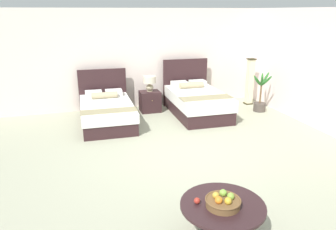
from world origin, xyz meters
The scene contains 12 objects.
ground_plane centered at (0.00, 0.00, -0.01)m, with size 10.27×10.35×0.02m, color #A3A48A.
wall_back centered at (0.00, 3.37, 1.29)m, with size 10.27×0.12×2.58m, color silver.
wall_side_right centered at (3.33, 0.40, 1.29)m, with size 0.12×5.95×2.58m, color silver.
bed_near_window centered at (-1.12, 2.20, 0.28)m, with size 1.25×2.08×1.11m.
bed_near_corner centered at (1.12, 2.19, 0.33)m, with size 1.28×2.08×1.27m.
nightstand centered at (0.06, 2.77, 0.27)m, with size 0.51×0.47×0.53m.
table_lamp centered at (0.06, 2.79, 0.78)m, with size 0.33×0.33×0.39m.
coffee_table centered at (-0.33, -2.25, 0.33)m, with size 0.97×0.97×0.43m.
fruit_bowl centered at (-0.35, -2.29, 0.49)m, with size 0.40×0.40×0.16m.
loose_apple centered at (-0.61, -2.16, 0.46)m, with size 0.07×0.07×0.07m.
floor_lamp_corner centered at (2.88, 2.65, 0.64)m, with size 0.21×0.21×1.27m.
potted_palm centered at (2.80, 1.95, 0.31)m, with size 0.55×0.50×1.03m.
Camera 1 is at (-1.85, -5.10, 2.51)m, focal length 34.60 mm.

